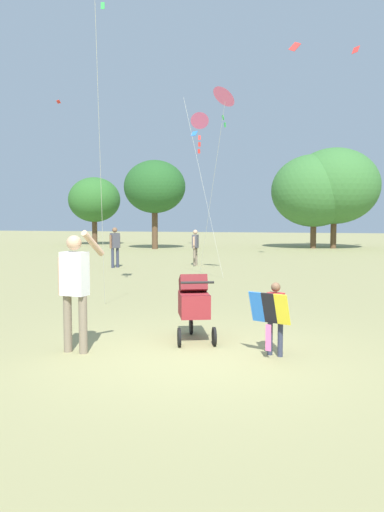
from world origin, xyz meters
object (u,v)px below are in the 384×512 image
(person_sitting_far, at_px, (115,244))
(child_with_butterfly_kite, at_px, (274,312))
(person_red_shirt, at_px, (195,244))
(stroller, at_px, (194,301))
(kite_orange_delta, at_px, (224,98))
(kite_green_novelty, at_px, (200,123))
(person_adult_flyer, at_px, (75,282))

(person_sitting_far, bearing_deg, child_with_butterfly_kite, -57.72)
(child_with_butterfly_kite, relative_size, person_red_shirt, 0.71)
(stroller, relative_size, kite_orange_delta, 0.19)
(child_with_butterfly_kite, xyz_separation_m, person_sitting_far, (-7.06, 11.17, 0.29))
(child_with_butterfly_kite, height_order, person_sitting_far, person_sitting_far)
(kite_orange_delta, xyz_separation_m, kite_green_novelty, (-0.84, 0.37, -0.66))
(person_adult_flyer, distance_m, kite_green_novelty, 10.50)
(kite_green_novelty, xyz_separation_m, person_red_shirt, (-1.04, 3.56, -4.08))
(kite_orange_delta, xyz_separation_m, person_sitting_far, (-4.63, 2.31, -4.67))
(child_with_butterfly_kite, relative_size, person_adult_flyer, 0.59)
(child_with_butterfly_kite, relative_size, kite_green_novelty, 0.19)
(kite_green_novelty, relative_size, person_red_shirt, 3.69)
(kite_green_novelty, height_order, person_sitting_far, kite_green_novelty)
(person_adult_flyer, height_order, stroller, person_adult_flyer)
(child_with_butterfly_kite, distance_m, person_sitting_far, 13.22)
(stroller, height_order, kite_green_novelty, kite_green_novelty)
(person_red_shirt, distance_m, person_sitting_far, 3.19)
(kite_orange_delta, bearing_deg, person_sitting_far, 153.48)
(child_with_butterfly_kite, distance_m, stroller, 1.45)
(kite_green_novelty, bearing_deg, kite_orange_delta, -23.66)
(kite_green_novelty, height_order, person_red_shirt, kite_green_novelty)
(person_red_shirt, relative_size, person_sitting_far, 0.93)
(person_adult_flyer, bearing_deg, person_red_shirt, 96.81)
(person_red_shirt, bearing_deg, person_adult_flyer, -83.19)
(person_adult_flyer, bearing_deg, child_with_butterfly_kite, 10.21)
(person_red_shirt, bearing_deg, kite_green_novelty, -73.70)
(person_adult_flyer, relative_size, person_red_shirt, 1.21)
(stroller, height_order, person_red_shirt, person_red_shirt)
(kite_orange_delta, distance_m, person_red_shirt, 6.44)
(stroller, distance_m, person_red_shirt, 12.52)
(stroller, xyz_separation_m, person_sitting_far, (-5.76, 10.53, 0.30))
(stroller, height_order, kite_orange_delta, kite_orange_delta)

